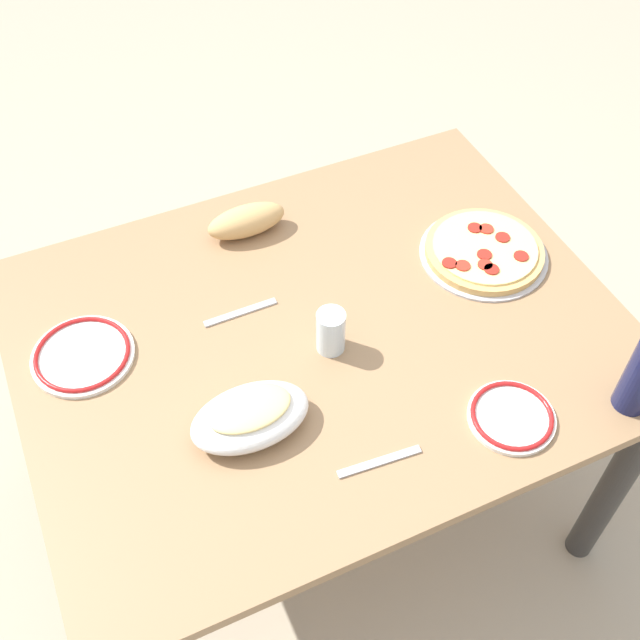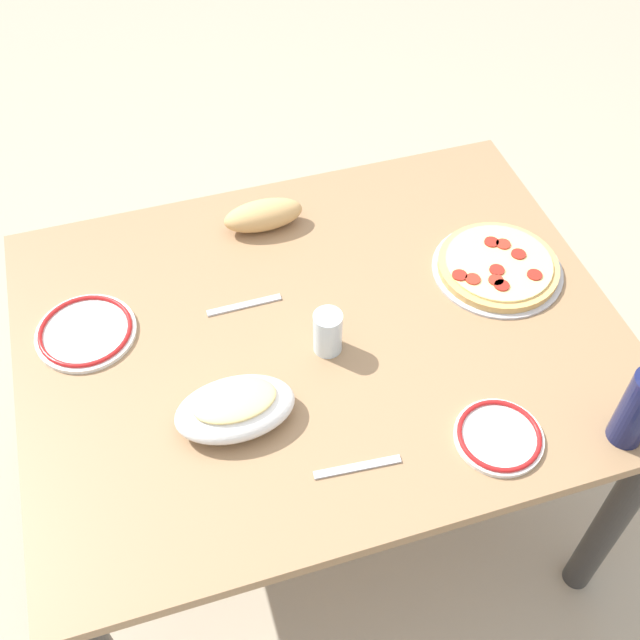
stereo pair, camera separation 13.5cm
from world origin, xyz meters
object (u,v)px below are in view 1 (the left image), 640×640
(water_glass, at_px, (330,331))
(side_plate_far, at_px, (83,355))
(dining_table, at_px, (320,361))
(baked_pasta_dish, at_px, (250,415))
(pepperoni_pizza, at_px, (484,251))
(bread_loaf, at_px, (246,221))
(side_plate_near, at_px, (512,416))

(water_glass, bearing_deg, side_plate_far, 158.70)
(dining_table, xyz_separation_m, water_glass, (-0.00, -0.05, 0.17))
(baked_pasta_dish, distance_m, side_plate_far, 0.41)
(pepperoni_pizza, distance_m, water_glass, 0.46)
(baked_pasta_dish, distance_m, bread_loaf, 0.56)
(water_glass, relative_size, bread_loaf, 0.54)
(dining_table, bearing_deg, water_glass, -90.97)
(pepperoni_pizza, relative_size, water_glass, 2.91)
(side_plate_far, bearing_deg, pepperoni_pizza, -5.44)
(baked_pasta_dish, height_order, side_plate_near, baked_pasta_dish)
(dining_table, height_order, side_plate_far, side_plate_far)
(side_plate_far, xyz_separation_m, bread_loaf, (0.46, 0.22, 0.03))
(baked_pasta_dish, distance_m, water_glass, 0.26)
(baked_pasta_dish, bearing_deg, bread_loaf, 69.88)
(water_glass, xyz_separation_m, side_plate_far, (-0.49, 0.19, -0.04))
(water_glass, bearing_deg, side_plate_near, -51.33)
(side_plate_near, distance_m, side_plate_far, 0.90)
(dining_table, relative_size, water_glass, 12.42)
(pepperoni_pizza, distance_m, bread_loaf, 0.57)
(side_plate_far, bearing_deg, side_plate_near, -34.29)
(water_glass, bearing_deg, bread_loaf, 94.73)
(baked_pasta_dish, bearing_deg, side_plate_near, -22.31)
(side_plate_far, height_order, bread_loaf, bread_loaf)
(dining_table, height_order, side_plate_near, side_plate_near)
(water_glass, distance_m, side_plate_near, 0.41)
(dining_table, xyz_separation_m, side_plate_near, (0.25, -0.37, 0.12))
(water_glass, height_order, side_plate_far, water_glass)
(dining_table, relative_size, pepperoni_pizza, 4.27)
(side_plate_near, height_order, bread_loaf, bread_loaf)
(pepperoni_pizza, bearing_deg, water_glass, -167.25)
(water_glass, xyz_separation_m, bread_loaf, (-0.03, 0.41, -0.02))
(side_plate_far, bearing_deg, baked_pasta_dish, -49.64)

